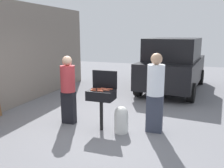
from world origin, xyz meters
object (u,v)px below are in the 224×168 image
(person_left, at_px, (68,87))
(person_right, at_px, (155,90))
(hot_dog_8, at_px, (100,90))
(propane_tank, at_px, (121,119))
(hot_dog_3, at_px, (104,89))
(hot_dog_6, at_px, (105,89))
(hot_dog_7, at_px, (100,90))
(hot_dog_9, at_px, (93,90))
(parked_minivan, at_px, (173,64))
(hot_dog_2, at_px, (110,89))
(hot_dog_0, at_px, (100,91))
(hot_dog_4, at_px, (93,90))
(hot_dog_10, at_px, (107,90))
(hot_dog_11, at_px, (100,89))
(hot_dog_1, at_px, (94,89))
(bbq_grill, at_px, (101,96))
(hot_dog_5, at_px, (100,91))

(person_left, height_order, person_right, person_right)
(person_right, bearing_deg, hot_dog_8, 4.93)
(propane_tank, bearing_deg, hot_dog_3, 165.56)
(hot_dog_6, height_order, hot_dog_8, same)
(hot_dog_7, bearing_deg, hot_dog_9, -176.77)
(person_left, distance_m, parked_minivan, 4.98)
(parked_minivan, bearing_deg, hot_dog_2, 83.21)
(hot_dog_0, bearing_deg, person_left, 164.06)
(propane_tank, height_order, parked_minivan, parked_minivan)
(hot_dog_4, height_order, hot_dog_6, same)
(hot_dog_0, relative_size, parked_minivan, 0.03)
(hot_dog_10, height_order, person_right, person_right)
(hot_dog_2, height_order, parked_minivan, parked_minivan)
(hot_dog_9, distance_m, person_right, 1.39)
(hot_dog_10, relative_size, hot_dog_11, 1.00)
(hot_dog_0, relative_size, person_left, 0.08)
(hot_dog_7, bearing_deg, hot_dog_10, 30.78)
(hot_dog_3, distance_m, parked_minivan, 4.68)
(hot_dog_3, xyz_separation_m, hot_dog_11, (-0.07, -0.06, 0.00))
(hot_dog_1, bearing_deg, bbq_grill, -9.21)
(hot_dog_5, distance_m, person_right, 1.22)
(hot_dog_3, xyz_separation_m, person_right, (1.17, 0.18, 0.01))
(hot_dog_0, bearing_deg, hot_dog_1, 141.49)
(hot_dog_2, xyz_separation_m, hot_dog_3, (-0.15, -0.00, 0.00))
(hot_dog_8, height_order, hot_dog_10, same)
(hot_dog_5, xyz_separation_m, propane_tank, (0.46, 0.11, -0.64))
(bbq_grill, height_order, hot_dog_2, hot_dog_2)
(hot_dog_4, relative_size, hot_dog_7, 1.00)
(person_left, relative_size, parked_minivan, 0.37)
(hot_dog_6, xyz_separation_m, person_left, (-1.00, 0.07, -0.05))
(hot_dog_9, xyz_separation_m, parked_minivan, (1.28, 4.76, 0.06))
(hot_dog_6, distance_m, hot_dog_11, 0.14)
(hot_dog_7, relative_size, hot_dog_9, 1.00)
(hot_dog_8, xyz_separation_m, hot_dog_11, (-0.04, 0.08, 0.00))
(hot_dog_6, relative_size, parked_minivan, 0.03)
(hot_dog_7, height_order, propane_tank, hot_dog_7)
(bbq_grill, height_order, hot_dog_6, hot_dog_6)
(hot_dog_2, bearing_deg, hot_dog_1, -165.02)
(hot_dog_9, relative_size, hot_dog_11, 1.00)
(hot_dog_5, height_order, parked_minivan, parked_minivan)
(bbq_grill, distance_m, hot_dog_8, 0.16)
(hot_dog_0, bearing_deg, hot_dog_6, 76.76)
(bbq_grill, bearing_deg, person_right, 14.19)
(hot_dog_6, bearing_deg, hot_dog_2, 38.30)
(hot_dog_1, distance_m, hot_dog_4, 0.16)
(bbq_grill, relative_size, hot_dog_6, 7.32)
(hot_dog_3, height_order, hot_dog_5, same)
(hot_dog_2, height_order, hot_dog_9, same)
(hot_dog_10, height_order, parked_minivan, parked_minivan)
(hot_dog_5, relative_size, hot_dog_8, 1.00)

